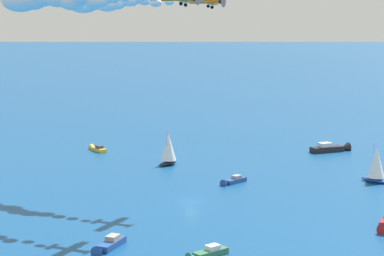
% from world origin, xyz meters
% --- Properties ---
extents(ground_plane, '(2000.00, 2000.00, 0.00)m').
position_xyz_m(ground_plane, '(0.00, 0.00, 0.00)').
color(ground_plane, navy).
extents(motorboat_far_stbd, '(6.67, 3.42, 1.88)m').
position_xyz_m(motorboat_far_stbd, '(-16.63, 1.00, 0.51)').
color(motorboat_far_stbd, '#23478C').
rests_on(motorboat_far_stbd, ground_plane).
extents(motorboat_inshore, '(9.67, 8.85, 3.03)m').
position_xyz_m(motorboat_inshore, '(-59.36, 9.29, 0.82)').
color(motorboat_inshore, black).
rests_on(motorboat_inshore, ground_plane).
extents(sailboat_trailing, '(4.40, 6.35, 7.93)m').
position_xyz_m(sailboat_trailing, '(-30.19, 26.29, 3.62)').
color(sailboat_trailing, '#23478C').
rests_on(sailboat_trailing, ground_plane).
extents(sailboat_ahead, '(6.43, 3.84, 8.07)m').
position_xyz_m(sailboat_ahead, '(-27.00, -19.10, 3.68)').
color(sailboat_ahead, black).
rests_on(sailboat_ahead, ground_plane).
extents(motorboat_outer_ring_a, '(4.78, 6.71, 1.95)m').
position_xyz_m(motorboat_outer_ring_a, '(-34.28, -43.20, 0.53)').
color(motorboat_outer_ring_a, gold).
rests_on(motorboat_outer_ring_a, ground_plane).
extents(motorboat_outer_ring_d, '(6.68, 4.22, 1.90)m').
position_xyz_m(motorboat_outer_ring_d, '(26.00, 15.32, 0.51)').
color(motorboat_outer_ring_d, '#33704C').
rests_on(motorboat_outer_ring_d, ground_plane).
extents(motorboat_outer_ring_f, '(7.45, 2.49, 2.12)m').
position_xyz_m(motorboat_outer_ring_f, '(29.09, 1.41, 0.57)').
color(motorboat_outer_ring_f, '#23478C').
rests_on(motorboat_outer_ring_f, ground_plane).
extents(biplane_lead, '(7.37, 6.79, 3.63)m').
position_xyz_m(biplane_lead, '(-6.85, 0.03, 35.71)').
color(biplane_lead, orange).
extents(smoke_trail_lead, '(4.57, 26.27, 3.88)m').
position_xyz_m(smoke_trail_lead, '(-6.19, -21.86, 35.39)').
color(smoke_trail_lead, white).
extents(smoke_trail_wingman, '(5.32, 32.18, 4.62)m').
position_xyz_m(smoke_trail_wingman, '(7.63, -24.54, 35.80)').
color(smoke_trail_wingman, white).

